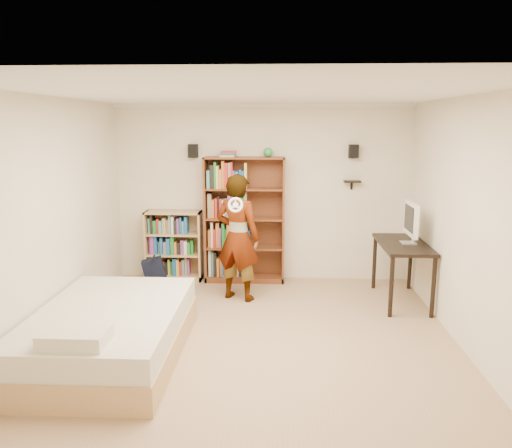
{
  "coord_description": "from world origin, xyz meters",
  "views": [
    {
      "loc": [
        0.24,
        -5.12,
        2.41
      ],
      "look_at": [
        -0.02,
        0.6,
        1.25
      ],
      "focal_mm": 35.0,
      "sensor_mm": 36.0,
      "label": 1
    }
  ],
  "objects_px": {
    "low_bookshelf": "(174,246)",
    "tall_bookshelf": "(245,220)",
    "computer_desk": "(402,273)",
    "daybed": "(110,327)",
    "person": "(238,238)"
  },
  "relations": [
    {
      "from": "tall_bookshelf",
      "to": "low_bookshelf",
      "type": "height_order",
      "value": "tall_bookshelf"
    },
    {
      "from": "computer_desk",
      "to": "daybed",
      "type": "distance_m",
      "value": 3.87
    },
    {
      "from": "tall_bookshelf",
      "to": "low_bookshelf",
      "type": "bearing_deg",
      "value": 179.25
    },
    {
      "from": "low_bookshelf",
      "to": "tall_bookshelf",
      "type": "bearing_deg",
      "value": -0.75
    },
    {
      "from": "daybed",
      "to": "low_bookshelf",
      "type": "bearing_deg",
      "value": 87.23
    },
    {
      "from": "low_bookshelf",
      "to": "daybed",
      "type": "relative_size",
      "value": 0.48
    },
    {
      "from": "person",
      "to": "daybed",
      "type": "bearing_deg",
      "value": 79.65
    },
    {
      "from": "tall_bookshelf",
      "to": "computer_desk",
      "type": "xyz_separation_m",
      "value": [
        2.2,
        -0.84,
        -0.54
      ]
    },
    {
      "from": "low_bookshelf",
      "to": "daybed",
      "type": "bearing_deg",
      "value": -92.77
    },
    {
      "from": "computer_desk",
      "to": "person",
      "type": "height_order",
      "value": "person"
    },
    {
      "from": "daybed",
      "to": "person",
      "type": "xyz_separation_m",
      "value": [
        1.2,
        1.82,
        0.55
      ]
    },
    {
      "from": "tall_bookshelf",
      "to": "low_bookshelf",
      "type": "relative_size",
      "value": 1.77
    },
    {
      "from": "tall_bookshelf",
      "to": "daybed",
      "type": "relative_size",
      "value": 0.86
    },
    {
      "from": "low_bookshelf",
      "to": "daybed",
      "type": "height_order",
      "value": "low_bookshelf"
    },
    {
      "from": "tall_bookshelf",
      "to": "computer_desk",
      "type": "relative_size",
      "value": 1.57
    }
  ]
}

